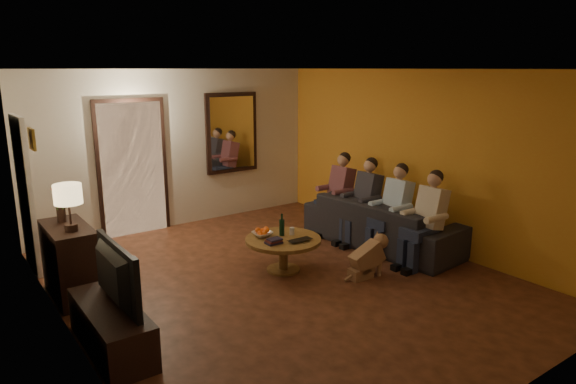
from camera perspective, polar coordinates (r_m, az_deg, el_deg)
floor at (r=6.57m, az=-0.59°, el=-9.81°), size 5.00×6.00×0.01m
ceiling at (r=6.03m, az=-0.66°, el=13.50°), size 5.00×6.00×0.01m
back_wall at (r=8.75m, az=-12.09°, el=4.70°), size 5.00×0.02×2.60m
front_wall at (r=4.19m, az=23.97°, el=-5.88°), size 5.00×0.02×2.60m
left_wall at (r=5.19m, az=-23.80°, el=-2.23°), size 0.02×6.00×2.60m
right_wall at (r=7.86m, az=14.46°, el=3.58°), size 0.02×6.00×2.60m
orange_accent at (r=7.85m, az=14.41°, el=3.57°), size 0.01×6.00×2.60m
kitchen_doorway at (r=8.49m, az=-16.88°, el=2.43°), size 1.00×0.06×2.10m
door_trim at (r=8.48m, az=-16.86°, el=2.42°), size 1.12×0.04×2.22m
fridge_glimpse at (r=8.60m, az=-15.25°, el=1.66°), size 0.45×0.03×1.70m
mirror_frame at (r=9.13m, az=-6.28°, el=6.55°), size 1.00×0.05×1.40m
mirror_glass at (r=9.11m, az=-6.19°, el=6.53°), size 0.86×0.02×1.26m
white_door at (r=7.47m, az=-27.16°, el=-0.22°), size 0.06×0.85×2.04m
framed_art at (r=6.35m, az=-26.59°, el=5.29°), size 0.03×0.28×0.24m
art_canvas at (r=6.35m, az=-26.46°, el=5.31°), size 0.01×0.22×0.18m
dresser at (r=6.51m, az=-23.02°, el=-7.11°), size 0.45×0.97×0.86m
table_lamp at (r=6.10m, az=-23.15°, el=-1.58°), size 0.30×0.30×0.54m
flower_vase at (r=6.53m, az=-23.99°, el=-1.17°), size 0.14×0.14×0.44m
tv_stand at (r=5.29m, az=-19.04°, el=-14.09°), size 0.45×1.32×0.44m
tv at (r=5.08m, az=-19.50°, el=-8.85°), size 1.05×0.14×0.60m
sofa at (r=7.82m, az=10.47°, el=-3.36°), size 2.53×1.17×0.72m
person_a at (r=7.12m, az=15.22°, el=-3.29°), size 0.60×0.40×1.20m
person_b at (r=7.49m, az=11.67°, el=-2.25°), size 0.60×0.40×1.20m
person_c at (r=7.89m, az=8.48°, el=-1.30°), size 0.60×0.40×1.20m
person_d at (r=8.31m, az=5.60°, el=-0.45°), size 0.60×0.40×1.20m
dog at (r=6.66m, az=8.78°, el=-7.06°), size 0.58×0.28×0.56m
coffee_table at (r=6.80m, az=-0.54°, el=-6.94°), size 1.11×1.11×0.45m
bowl at (r=6.79m, az=-2.86°, el=-4.69°), size 0.26×0.26×0.06m
oranges at (r=6.77m, az=-2.87°, el=-4.14°), size 0.20×0.20×0.08m
wine_bottle at (r=6.78m, az=-0.69°, el=-3.61°), size 0.07×0.07×0.31m
wine_glass at (r=6.84m, az=0.45°, el=-4.36°), size 0.06×0.06×0.10m
book_stack at (r=6.51m, az=-1.62°, el=-5.45°), size 0.20×0.15×0.07m
laptop at (r=6.56m, az=1.60°, el=-5.51°), size 0.33×0.22×0.03m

